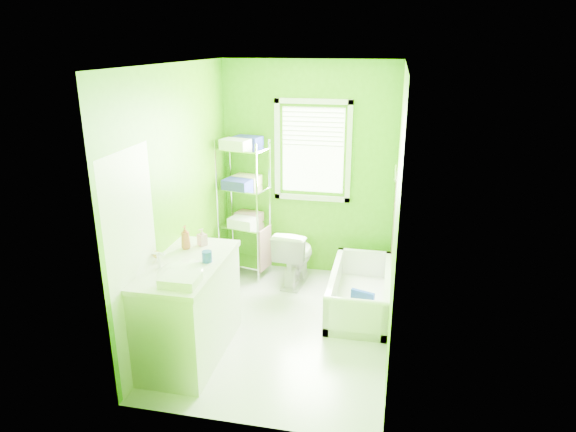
% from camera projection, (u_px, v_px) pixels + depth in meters
% --- Properties ---
extents(ground, '(2.90, 2.90, 0.00)m').
position_uv_depth(ground, '(284.00, 327.00, 5.28)').
color(ground, silver).
rests_on(ground, ground).
extents(room_envelope, '(2.14, 2.94, 2.62)m').
position_uv_depth(room_envelope, '(283.00, 181.00, 4.78)').
color(room_envelope, '#48A207').
rests_on(room_envelope, ground).
extents(window, '(0.92, 0.05, 1.22)m').
position_uv_depth(window, '(313.00, 146.00, 6.07)').
color(window, white).
rests_on(window, ground).
extents(door, '(0.09, 0.80, 2.00)m').
position_uv_depth(door, '(135.00, 269.00, 4.23)').
color(door, white).
rests_on(door, ground).
extents(right_wall_decor, '(0.04, 1.48, 1.17)m').
position_uv_depth(right_wall_decor, '(394.00, 212.00, 4.64)').
color(right_wall_decor, '#480817').
rests_on(right_wall_decor, ground).
extents(bathtub, '(0.64, 1.36, 0.44)m').
position_uv_depth(bathtub, '(360.00, 297.00, 5.58)').
color(bathtub, white).
rests_on(bathtub, ground).
extents(toilet, '(0.45, 0.72, 0.71)m').
position_uv_depth(toilet, '(295.00, 255.00, 6.14)').
color(toilet, white).
rests_on(toilet, ground).
extents(vanity, '(0.63, 1.23, 1.15)m').
position_uv_depth(vanity, '(189.00, 306.00, 4.68)').
color(vanity, white).
rests_on(vanity, ground).
extents(wire_shelf_unit, '(0.64, 0.51, 1.72)m').
position_uv_depth(wire_shelf_unit, '(245.00, 193.00, 6.18)').
color(wire_shelf_unit, silver).
rests_on(wire_shelf_unit, ground).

